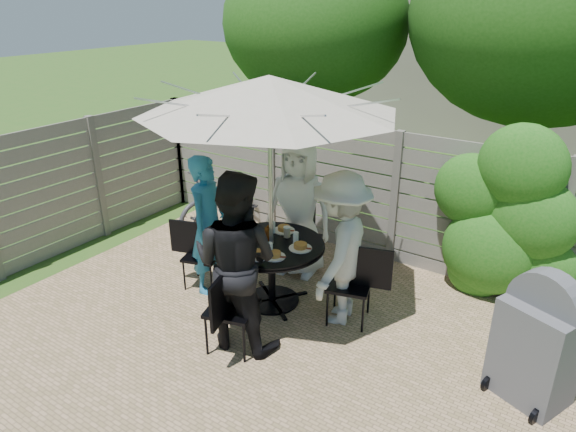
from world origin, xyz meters
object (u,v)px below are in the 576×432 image
Objects in this scene: chair_right at (350,299)px; plate_front at (257,254)px; plate_back at (284,229)px; bbq_grill at (537,343)px; chair_front at (232,325)px; glass_back at (273,227)px; plate_right at (300,247)px; plate_extra at (275,255)px; coffee_cup at (287,232)px; glass_front at (270,249)px; glass_left at (247,237)px; person_front at (236,262)px; person_back at (299,208)px; chair_back at (302,249)px; umbrella at (269,95)px; bicycle at (230,199)px; chair_left at (203,267)px; plate_left at (244,236)px; patio_table at (272,262)px; person_left at (209,225)px; glass_right at (296,238)px; person_right at (341,250)px; syrup_jug at (268,234)px.

chair_right is 3.66× the size of plate_front.
bbq_grill is (2.93, -0.32, -0.23)m from plate_back.
glass_back is at bearing -1.13° from chair_front.
plate_right is 0.20× the size of bbq_grill.
coffee_cup is at bearing 109.30° from plate_extra.
bbq_grill is (1.92, -0.14, 0.31)m from chair_right.
plate_extra is at bearing -64.19° from plate_back.
plate_back is 0.63m from glass_front.
bbq_grill is at bearing 3.47° from glass_left.
person_back is at bearing -90.00° from person_front.
glass_back is at bearing -6.35° from chair_back.
glass_back reaches higher than plate_extra.
umbrella is 12.39× the size of plate_right.
bicycle is (-1.85, 1.15, -0.35)m from coffee_cup.
umbrella reaches higher than plate_right.
plate_left is (0.59, 0.11, 0.56)m from chair_left.
patio_table is 0.89m from person_left.
glass_right reaches higher than plate_extra.
person_back reaches higher than coffee_cup.
plate_right is at bearing -35.71° from glass_right.
plate_extra is 0.13× the size of bicycle.
plate_back is at bearing 100.55° from patio_table.
person_front reaches higher than plate_right.
person_front is at bearing -5.36° from chair_front.
glass_back is 1.00× the size of glass_right.
chair_back is 0.50× the size of person_right.
plate_left is 1.00× the size of plate_right.
chair_front is at bearing -39.47° from bicycle.
syrup_jug is 2.95m from bbq_grill.
glass_right is at bearing -25.25° from coffee_cup.
glass_front reaches higher than chair_back.
person_front is 8.00× the size of plate_extra.
plate_back is at bearing 71.37° from glass_left.
patio_table is 0.45m from plate_left.
glass_front is (-0.80, -0.41, 0.58)m from chair_right.
umbrella is 1.64m from glass_front.
chair_front is 6.15× the size of syrup_jug.
plate_extra is (0.05, 0.69, 0.52)m from chair_front.
plate_right is 2.54m from bicycle.
glass_back is at bearing 9.71° from chair_left.
chair_back is 0.50× the size of person_left.
umbrella is at bearing -29.25° from syrup_jug.
umbrella is at bearing -7.09° from chair_left.
syrup_jug is at bearing 128.59° from glass_front.
glass_front is at bearing -105.52° from person_left.
chair_front is 1.37m from chair_right.
chair_left is at bearing -169.27° from plate_left.
umbrella is (0.00, -0.00, 1.93)m from patio_table.
chair_right is at bearing -40.61° from person_back.
person_left is 0.47m from plate_left.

